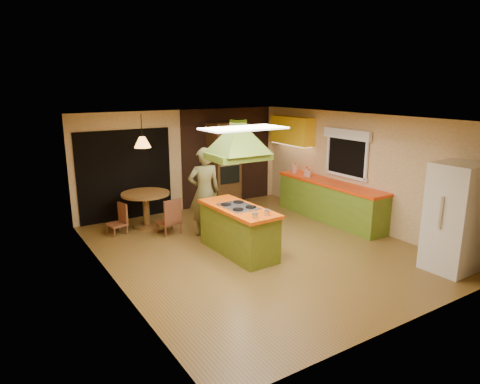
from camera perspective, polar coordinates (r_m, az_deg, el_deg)
ground at (r=8.37m, az=2.35°, el=-7.55°), size 6.50×6.50×0.00m
room_walls at (r=8.00m, az=2.44°, el=0.79°), size 5.50×6.50×6.50m
ceiling_plane at (r=7.80m, az=2.54°, el=9.76°), size 6.50×6.50×0.00m
brick_panel at (r=11.33m, az=-1.70°, el=4.78°), size 2.64×0.03×2.50m
nook_opening at (r=10.26m, az=-15.02°, el=2.17°), size 2.20×0.03×2.10m
right_counter at (r=10.16m, az=11.85°, el=-1.16°), size 0.62×3.05×0.92m
upper_cabinets at (r=11.15m, az=6.93°, el=8.16°), size 0.34×1.40×0.70m
window_right at (r=9.94m, az=14.07°, el=6.08°), size 0.12×1.35×1.06m
fluor_panel at (r=6.20m, az=0.51°, el=8.49°), size 1.20×0.60×0.03m
kitchen_island at (r=8.03m, az=-0.22°, el=-5.05°), size 0.78×1.82×0.92m
range_hood at (r=7.62m, az=-0.23°, el=7.79°), size 1.05×0.76×0.79m
man at (r=8.91m, az=-4.78°, el=0.03°), size 0.75×0.56×1.86m
refrigerator at (r=8.02m, az=26.69°, el=-3.07°), size 0.79×0.75×1.86m
wall_oven at (r=10.98m, az=-2.17°, el=3.60°), size 0.74×0.63×2.17m
dining_table at (r=9.67m, az=-12.44°, el=-1.43°), size 1.05×1.05×0.79m
chair_left at (r=9.44m, az=-16.15°, el=-3.50°), size 0.43×0.43×0.65m
chair_near at (r=9.21m, az=-9.52°, el=-3.13°), size 0.47×0.47×0.78m
pendant_lamp at (r=9.40m, az=-12.88°, el=6.50°), size 0.43×0.43×0.23m
canister_large at (r=10.90m, az=7.31°, el=3.08°), size 0.14×0.14×0.20m
canister_medium at (r=10.56m, az=8.87°, el=2.62°), size 0.18×0.18×0.19m
canister_small at (r=10.50m, az=9.16°, el=2.45°), size 0.14×0.14×0.15m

